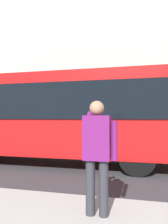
{
  "coord_description": "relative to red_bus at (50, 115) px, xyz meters",
  "views": [
    {
      "loc": [
        -1.45,
        7.32,
        1.6
      ],
      "look_at": [
        0.25,
        0.1,
        1.8
      ],
      "focal_mm": 33.43,
      "sensor_mm": 36.0,
      "label": 1
    }
  ],
  "objects": [
    {
      "name": "red_bus",
      "position": [
        0.0,
        0.0,
        0.0
      ],
      "size": [
        9.05,
        2.54,
        3.08
      ],
      "color": "red",
      "rests_on": "ground_plane"
    },
    {
      "name": "pedestrian_photographer",
      "position": [
        -2.4,
        3.92,
        -0.54
      ],
      "size": [
        0.53,
        0.52,
        1.7
      ],
      "color": "#2D2D33",
      "rests_on": "sidewalk_curb"
    },
    {
      "name": "building_facade_far",
      "position": [
        -1.49,
        -7.1,
        4.3
      ],
      "size": [
        28.0,
        1.55,
        12.0
      ],
      "color": "beige",
      "rests_on": "ground_plane"
    },
    {
      "name": "ground_plane",
      "position": [
        -1.48,
        -0.3,
        -1.68
      ],
      "size": [
        60.0,
        60.0,
        0.0
      ],
      "primitive_type": "plane",
      "color": "#38383A"
    }
  ]
}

